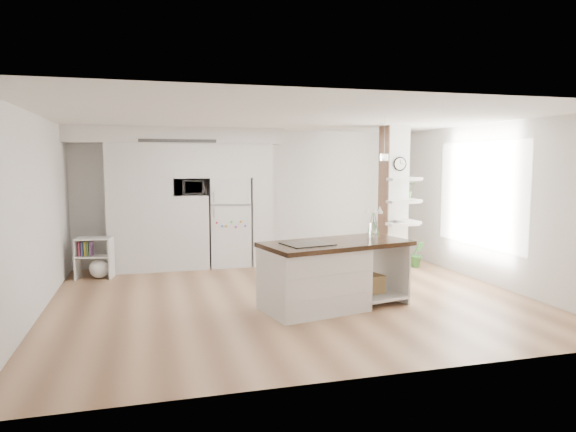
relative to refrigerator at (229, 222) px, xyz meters
name	(u,v)px	position (x,y,z in m)	size (l,w,h in m)	color
floor	(291,297)	(0.53, -2.68, -0.88)	(7.00, 6.00, 0.01)	tan
room	(291,175)	(0.53, -2.68, 0.98)	(7.04, 6.04, 2.72)	white
cabinet_wall	(181,191)	(-0.92, -0.01, 0.63)	(4.00, 0.71, 2.70)	white
refrigerator	(229,222)	(0.00, 0.00, 0.00)	(0.78, 0.69, 1.75)	white
column	(399,201)	(2.90, -1.55, 0.48)	(0.69, 0.90, 2.70)	silver
window	(480,194)	(4.00, -2.38, 0.62)	(2.40, 2.40, 0.00)	white
pendant_light	(391,158)	(2.23, -2.53, 1.24)	(0.12, 0.12, 0.10)	white
kitchen_island	(321,275)	(0.78, -3.38, -0.39)	(2.25, 1.43, 1.51)	white
bookshelf	(96,261)	(-2.45, -0.53, -0.56)	(0.67, 0.46, 0.73)	white
floor_plant_a	(417,254)	(3.52, -1.15, -0.61)	(0.29, 0.23, 0.53)	#357930
floor_plant_b	(382,252)	(3.07, -0.52, -0.66)	(0.24, 0.24, 0.43)	#357930
microwave	(190,187)	(-0.75, -0.06, 0.69)	(0.54, 0.37, 0.30)	#2D2D2D
shelf_plant	(407,190)	(3.15, -1.38, 0.65)	(0.27, 0.23, 0.30)	#357930
decor_bowl	(401,221)	(2.82, -1.78, 0.13)	(0.22, 0.22, 0.05)	white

